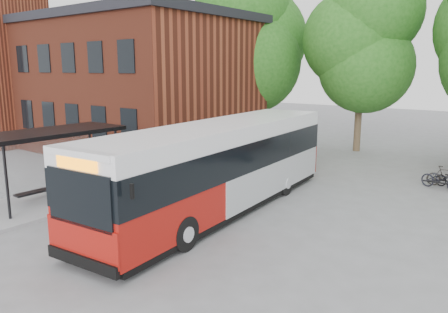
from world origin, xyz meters
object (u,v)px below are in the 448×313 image
Objects in this scene: bicycle_0 at (441,179)px; city_bus at (220,168)px; bicycle_1 at (445,176)px; bus_shelter at (54,166)px.

city_bus is at bearing 160.05° from bicycle_0.
city_bus is at bearing 132.05° from bicycle_1.
bicycle_1 is at bearing 44.99° from bus_shelter.
bicycle_1 is (6.01, 8.82, -1.17)m from city_bus.
bicycle_0 is at bearing 49.44° from city_bus.
bicycle_1 reaches higher than bicycle_0.
city_bus is (5.89, 3.08, 0.18)m from bus_shelter.
bicycle_1 is (11.90, 11.90, -0.98)m from bus_shelter.
city_bus is 8.28× the size of bicycle_1.
bus_shelter reaches higher than bicycle_1.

